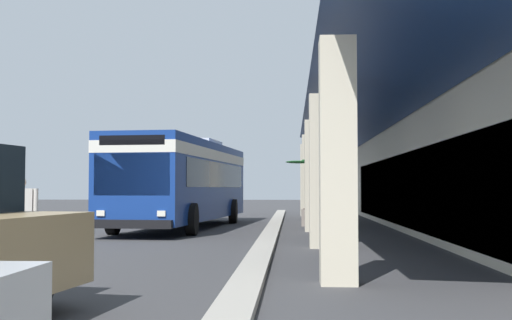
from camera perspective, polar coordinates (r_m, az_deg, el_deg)
name	(u,v)px	position (r m, az deg, el deg)	size (l,w,h in m)	color
ground	(402,238)	(19.11, 13.14, -6.89)	(120.00, 120.00, 0.00)	#38383A
curb_strip	(272,230)	(21.26, 1.50, -6.35)	(34.81, 0.50, 0.12)	#9E998E
transit_bus	(184,178)	(23.31, -6.58, -1.60)	(11.40, 3.61, 3.34)	navy
pedestrian	(19,216)	(12.23, -20.76, -4.83)	(0.41, 0.68, 1.68)	#726651
potted_palm	(311,207)	(24.37, 5.06, -4.32)	(1.88, 1.75, 2.62)	gray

